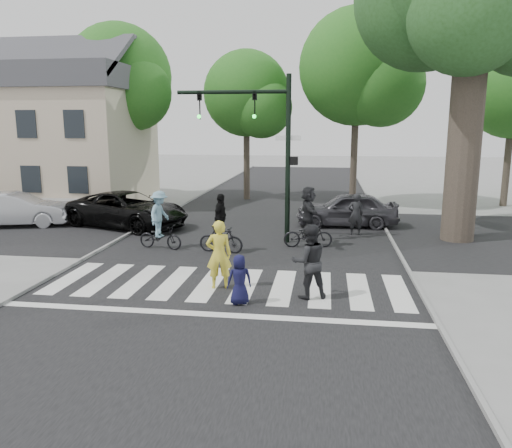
{
  "coord_description": "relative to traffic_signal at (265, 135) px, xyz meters",
  "views": [
    {
      "loc": [
        2.58,
        -11.69,
        4.24
      ],
      "look_at": [
        0.5,
        3.0,
        1.3
      ],
      "focal_mm": 35.0,
      "sensor_mm": 36.0,
      "label": 1
    }
  ],
  "objects": [
    {
      "name": "ground",
      "position": [
        -0.35,
        -6.2,
        -3.9
      ],
      "size": [
        120.0,
        120.0,
        0.0
      ],
      "primitive_type": "plane",
      "color": "gray",
      "rests_on": "ground"
    },
    {
      "name": "road_stem",
      "position": [
        -0.35,
        -1.2,
        -3.9
      ],
      "size": [
        10.0,
        70.0,
        0.01
      ],
      "primitive_type": "cube",
      "color": "black",
      "rests_on": "ground"
    },
    {
      "name": "road_cross",
      "position": [
        -0.35,
        1.8,
        -3.89
      ],
      "size": [
        70.0,
        10.0,
        0.01
      ],
      "primitive_type": "cube",
      "color": "black",
      "rests_on": "ground"
    },
    {
      "name": "curb_left",
      "position": [
        -5.4,
        -1.2,
        -3.85
      ],
      "size": [
        0.1,
        70.0,
        0.1
      ],
      "primitive_type": "cube",
      "color": "gray",
      "rests_on": "ground"
    },
    {
      "name": "curb_right",
      "position": [
        4.7,
        -1.2,
        -3.85
      ],
      "size": [
        0.1,
        70.0,
        0.1
      ],
      "primitive_type": "cube",
      "color": "gray",
      "rests_on": "ground"
    },
    {
      "name": "crosswalk",
      "position": [
        -0.35,
        -5.54,
        -3.89
      ],
      "size": [
        10.0,
        3.85,
        0.01
      ],
      "color": "silver",
      "rests_on": "ground"
    },
    {
      "name": "traffic_signal",
      "position": [
        0.0,
        0.0,
        0.0
      ],
      "size": [
        4.45,
        0.29,
        6.0
      ],
      "color": "black",
      "rests_on": "ground"
    },
    {
      "name": "bg_tree_0",
      "position": [
        -14.09,
        9.8,
        2.24
      ],
      "size": [
        5.46,
        5.2,
        8.97
      ],
      "color": "brown",
      "rests_on": "ground"
    },
    {
      "name": "bg_tree_1",
      "position": [
        -9.06,
        9.28,
        2.75
      ],
      "size": [
        6.09,
        5.8,
        9.8
      ],
      "color": "brown",
      "rests_on": "ground"
    },
    {
      "name": "bg_tree_2",
      "position": [
        -2.11,
        10.42,
        1.88
      ],
      "size": [
        5.04,
        4.8,
        8.4
      ],
      "color": "brown",
      "rests_on": "ground"
    },
    {
      "name": "bg_tree_3",
      "position": [
        3.95,
        9.07,
        3.04
      ],
      "size": [
        6.3,
        6.0,
        10.2
      ],
      "color": "brown",
      "rests_on": "ground"
    },
    {
      "name": "house",
      "position": [
        -11.85,
        7.78,
        -0.1
      ],
      "size": [
        8.4,
        8.1,
        8.82
      ],
      "color": "beige",
      "rests_on": "ground"
    },
    {
      "name": "pedestrian_woman",
      "position": [
        -0.51,
        -5.5,
        -2.99
      ],
      "size": [
        0.75,
        0.59,
        1.83
      ],
      "primitive_type": "imported",
      "rotation": [
        0.0,
        0.0,
        3.38
      ],
      "color": "yellow",
      "rests_on": "ground"
    },
    {
      "name": "pedestrian_child",
      "position": [
        0.23,
        -6.62,
        -3.29
      ],
      "size": [
        0.7,
        0.57,
        1.23
      ],
      "primitive_type": "imported",
      "rotation": [
        0.0,
        0.0,
        3.5
      ],
      "color": "#121236",
      "rests_on": "ground"
    },
    {
      "name": "pedestrian_adult",
      "position": [
        1.86,
        -5.93,
        -2.96
      ],
      "size": [
        1.09,
        0.96,
        1.88
      ],
      "primitive_type": "imported",
      "rotation": [
        0.0,
        0.0,
        3.46
      ],
      "color": "black",
      "rests_on": "ground"
    },
    {
      "name": "cyclist_left",
      "position": [
        -3.45,
        -1.58,
        -3.02
      ],
      "size": [
        1.68,
        1.14,
        2.04
      ],
      "color": "black",
      "rests_on": "ground"
    },
    {
      "name": "cyclist_mid",
      "position": [
        -1.25,
        -1.82,
        -3.07
      ],
      "size": [
        1.59,
        0.98,
        2.02
      ],
      "color": "black",
      "rests_on": "ground"
    },
    {
      "name": "cyclist_right",
      "position": [
        1.63,
        -0.65,
        -2.94
      ],
      "size": [
        1.76,
        1.64,
        2.16
      ],
      "color": "black",
      "rests_on": "ground"
    },
    {
      "name": "car_suv",
      "position": [
        -6.07,
        1.93,
        -3.15
      ],
      "size": [
        5.9,
        4.17,
        1.49
      ],
      "primitive_type": "imported",
      "rotation": [
        0.0,
        0.0,
        1.22
      ],
      "color": "black",
      "rests_on": "ground"
    },
    {
      "name": "car_silver",
      "position": [
        -10.84,
        1.4,
        -3.18
      ],
      "size": [
        4.63,
        2.7,
        1.44
      ],
      "primitive_type": "imported",
      "rotation": [
        0.0,
        0.0,
        1.86
      ],
      "color": "#B6B7BC",
      "rests_on": "ground"
    },
    {
      "name": "car_grey",
      "position": [
        3.13,
        3.37,
        -3.17
      ],
      "size": [
        4.33,
        1.88,
        1.45
      ],
      "primitive_type": "imported",
      "rotation": [
        0.0,
        0.0,
        -1.53
      ],
      "color": "#3B3A3F",
      "rests_on": "ground"
    },
    {
      "name": "bystander_dark",
      "position": [
        3.39,
        1.66,
        -3.08
      ],
      "size": [
        0.65,
        0.48,
        1.65
      ],
      "primitive_type": "imported",
      "rotation": [
        0.0,
        0.0,
        3.29
      ],
      "color": "black",
      "rests_on": "ground"
    }
  ]
}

